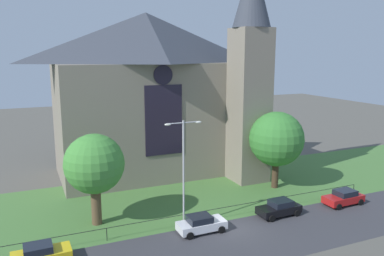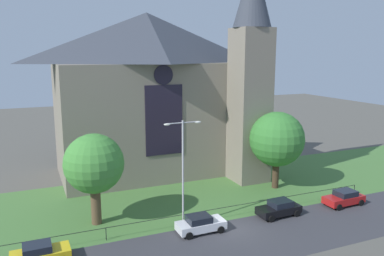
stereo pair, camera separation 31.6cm
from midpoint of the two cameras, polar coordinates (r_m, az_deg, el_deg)
name	(u,v)px [view 1 (the left image)]	position (r m, az deg, el deg)	size (l,w,h in m)	color
ground	(191,193)	(43.93, -0.40, -9.39)	(160.00, 160.00, 0.00)	#56544C
road_asphalt	(248,240)	(34.13, 7.87, -15.75)	(120.00, 8.00, 0.01)	#38383D
grass_verge	(198,199)	(42.22, 0.69, -10.26)	(120.00, 20.00, 0.01)	#477538
church_building	(155,93)	(49.47, -5.61, 5.10)	(23.20, 16.20, 26.00)	gray
iron_railing	(205,212)	(36.52, 1.69, -12.09)	(35.96, 0.07, 1.13)	black
tree_left_near	(94,165)	(35.74, -14.25, -5.16)	(5.32, 5.32, 8.30)	brown
tree_right_near	(277,139)	(45.04, 11.98, -1.60)	(6.16, 6.16, 8.79)	#423021
streetlamp_near	(183,162)	(33.94, -1.51, -4.94)	(3.37, 0.26, 9.62)	#B2B2B7
parked_car_yellow	(41,254)	(32.20, -21.39, -16.70)	(4.24, 2.09, 1.51)	gold
parked_car_white	(201,224)	(34.80, 1.06, -13.74)	(4.20, 2.03, 1.51)	silver
parked_car_black	(279,208)	(38.85, 12.32, -11.28)	(4.26, 2.14, 1.51)	black
parked_car_red	(344,197)	(43.34, 20.96, -9.40)	(4.24, 2.10, 1.51)	#B21919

